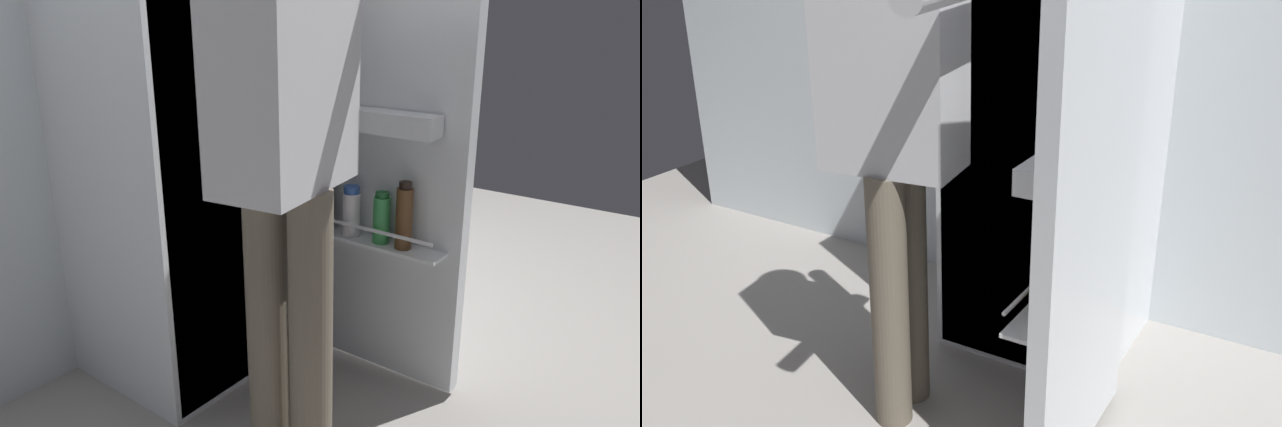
% 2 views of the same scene
% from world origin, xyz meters
% --- Properties ---
extents(ground_plane, '(5.73, 5.73, 0.00)m').
position_xyz_m(ground_plane, '(0.00, 0.00, 0.00)').
color(ground_plane, gray).
extents(kitchen_wall, '(4.40, 0.10, 2.56)m').
position_xyz_m(kitchen_wall, '(0.00, 0.87, 1.28)').
color(kitchen_wall, silver).
rests_on(kitchen_wall, ground_plane).
extents(refrigerator, '(0.72, 1.21, 1.65)m').
position_xyz_m(refrigerator, '(0.03, 0.48, 0.82)').
color(refrigerator, silver).
rests_on(refrigerator, ground_plane).
extents(person, '(0.60, 0.68, 1.72)m').
position_xyz_m(person, '(-0.22, -0.14, 1.04)').
color(person, '#665B4C').
rests_on(person, ground_plane).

